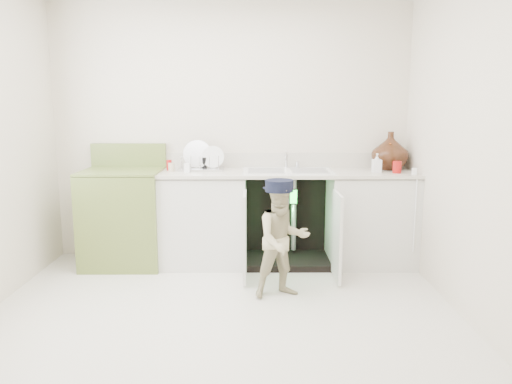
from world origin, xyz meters
TOP-DOWN VIEW (x-y plane):
  - ground at (0.00, 0.00)m, footprint 3.50×3.50m
  - room_shell at (0.00, 0.00)m, footprint 6.00×5.50m
  - counter_run at (0.59, 1.21)m, footprint 2.44×1.02m
  - avocado_stove at (-1.02, 1.18)m, footprint 0.74×0.65m
  - repair_worker at (0.46, 0.35)m, footprint 0.54×0.76m

SIDE VIEW (x-z plane):
  - ground at x=0.00m, z-range 0.00..0.00m
  - avocado_stove at x=-1.02m, z-range -0.10..1.04m
  - repair_worker at x=0.46m, z-range 0.01..0.95m
  - counter_run at x=0.59m, z-range -0.15..1.12m
  - room_shell at x=0.00m, z-range 0.62..1.88m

